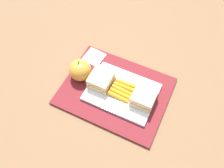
% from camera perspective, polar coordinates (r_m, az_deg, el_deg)
% --- Properties ---
extents(ground_plane, '(2.40, 2.40, 0.00)m').
position_cam_1_polar(ground_plane, '(0.83, 0.78, -1.87)').
color(ground_plane, brown).
extents(lunchbag_mat, '(0.36, 0.28, 0.01)m').
position_cam_1_polar(lunchbag_mat, '(0.83, 0.78, -1.69)').
color(lunchbag_mat, maroon).
rests_on(lunchbag_mat, ground_plane).
extents(food_tray, '(0.23, 0.17, 0.01)m').
position_cam_1_polar(food_tray, '(0.81, 2.39, -1.95)').
color(food_tray, white).
rests_on(food_tray, lunchbag_mat).
extents(sandwich_half_left, '(0.07, 0.08, 0.04)m').
position_cam_1_polar(sandwich_half_left, '(0.78, 7.72, -3.03)').
color(sandwich_half_left, '#DBC189').
rests_on(sandwich_half_left, food_tray).
extents(sandwich_half_right, '(0.07, 0.08, 0.04)m').
position_cam_1_polar(sandwich_half_right, '(0.81, -2.60, 1.13)').
color(sandwich_half_right, '#DBC189').
rests_on(sandwich_half_right, food_tray).
extents(carrot_sticks_bundle, '(0.08, 0.07, 0.02)m').
position_cam_1_polar(carrot_sticks_bundle, '(0.80, 2.43, -1.47)').
color(carrot_sticks_bundle, orange).
rests_on(carrot_sticks_bundle, food_tray).
extents(apple, '(0.08, 0.08, 0.09)m').
position_cam_1_polar(apple, '(0.83, -7.53, 3.52)').
color(apple, gold).
rests_on(apple, lunchbag_mat).
extents(paper_napkin, '(0.08, 0.08, 0.00)m').
position_cam_1_polar(paper_napkin, '(0.91, -4.36, 6.47)').
color(paper_napkin, white).
rests_on(paper_napkin, lunchbag_mat).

